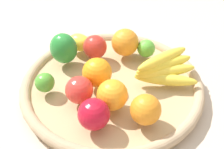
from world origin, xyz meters
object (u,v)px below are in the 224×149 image
orange_2 (125,42)px  lemon_0 (79,42)px  banana_bunch (164,68)px  apple_0 (79,90)px  orange_3 (146,110)px  lime_1 (45,82)px  bell_pepper (64,48)px  apple_1 (95,47)px  apple_2 (94,114)px  lime_0 (146,48)px  orange_0 (112,95)px  orange_1 (97,72)px

orange_2 → lemon_0: (-0.04, 0.12, -0.01)m
banana_bunch → orange_2: 0.15m
apple_0 → orange_2: 0.22m
apple_0 → orange_2: orange_2 is taller
lemon_0 → orange_3: bearing=-121.9°
lime_1 → apple_0: bearing=-85.9°
bell_pepper → apple_1: bearing=-146.4°
apple_0 → bell_pepper: bell_pepper is taller
lemon_0 → apple_2: bearing=-142.3°
lemon_0 → lime_0: bearing=-72.3°
lime_0 → bell_pepper: (-0.12, 0.19, 0.02)m
apple_1 → orange_2: 0.08m
apple_2 → lime_0: (0.29, -0.00, -0.01)m
apple_2 → banana_bunch: bearing=-20.3°
bell_pepper → lime_1: bearing=93.2°
lime_0 → bell_pepper: size_ratio=0.58×
banana_bunch → apple_1: banana_bunch is taller
banana_bunch → apple_1: 0.20m
apple_2 → lime_1: 0.17m
apple_1 → lime_0: 0.14m
apple_0 → orange_0: (0.02, -0.08, 0.00)m
orange_2 → orange_0: 0.21m
apple_2 → lemon_0: 0.29m
lime_1 → lime_0: bearing=-34.0°
bell_pepper → lemon_0: bearing=-103.3°
lime_0 → bell_pepper: 0.23m
lime_0 → orange_2: bearing=106.8°
apple_0 → orange_1: orange_1 is taller
apple_0 → lime_0: bearing=-16.5°
lemon_0 → orange_2: bearing=-71.8°
orange_3 → lime_0: size_ratio=1.37×
lemon_0 → bell_pepper: bearing=174.4°
lime_1 → lemon_0: size_ratio=0.72×
orange_2 → lemon_0: size_ratio=1.13×
banana_bunch → apple_0: size_ratio=2.41×
banana_bunch → lime_1: size_ratio=3.27×
lime_1 → orange_0: bearing=-82.1°
apple_0 → apple_2: (-0.05, -0.07, 0.00)m
apple_1 → apple_0: same height
orange_1 → orange_2: (0.15, -0.01, 0.00)m
orange_0 → lemon_0: size_ratio=1.07×
orange_0 → lemon_0: 0.25m
apple_2 → lime_0: bearing=-0.3°
orange_3 → banana_bunch: bearing=4.6°
orange_2 → lime_0: 0.06m
lime_0 → bell_pepper: bearing=123.5°
orange_2 → lime_1: size_ratio=1.57×
orange_1 → orange_0: 0.09m
orange_0 → bell_pepper: size_ratio=0.84×
apple_2 → orange_3: bearing=-55.7°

